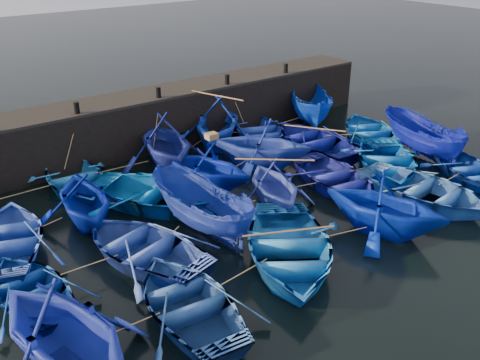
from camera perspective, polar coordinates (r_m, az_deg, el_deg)
ground at (r=19.65m, az=5.65°, el=-5.03°), size 120.00×120.00×0.00m
quay_wall at (r=27.05m, az=-9.41°, el=6.32°), size 26.00×2.50×2.50m
quay_top at (r=26.67m, az=-9.61°, el=8.98°), size 26.00×2.50×0.12m
bollard_1 at (r=24.26m, az=-17.03°, el=7.37°), size 0.24×0.24×0.50m
bollard_2 at (r=25.81m, az=-8.70°, el=9.23°), size 0.24×0.24×0.50m
bollard_3 at (r=27.86m, az=-1.38°, el=10.68°), size 0.24×0.24×0.50m
bollard_4 at (r=30.29m, az=4.90°, el=11.79°), size 0.24×0.24×0.50m
boat_1 at (r=22.99m, az=-17.17°, el=0.02°), size 3.98×5.20×1.00m
boat_2 at (r=24.11m, az=-7.98°, el=4.09°), size 5.27×5.73×2.53m
boat_3 at (r=26.35m, az=-2.41°, el=6.22°), size 6.45×6.47×2.58m
boat_4 at (r=27.50m, az=1.94°, el=5.35°), size 5.14×5.93×1.03m
boat_5 at (r=29.85m, az=7.64°, el=7.79°), size 4.68×5.52×2.06m
boat_6 at (r=19.46m, az=-23.54°, el=-5.75°), size 5.16×6.03×1.06m
boat_7 at (r=20.06m, az=-16.26°, el=-1.81°), size 4.19×4.65×2.16m
boat_8 at (r=20.88m, az=-8.56°, el=-1.42°), size 6.63×7.04×1.19m
boat_9 at (r=21.84m, az=-3.63°, el=1.54°), size 4.90×5.23×2.21m
boat_10 at (r=23.88m, az=2.27°, el=3.89°), size 5.85×5.92×2.36m
boat_11 at (r=26.35m, az=7.88°, el=4.30°), size 4.27×5.66×1.11m
boat_12 at (r=28.16m, az=13.69°, el=5.11°), size 5.50×6.05×1.03m
boat_13 at (r=16.86m, az=-21.43°, el=-10.78°), size 3.34×4.41×0.86m
boat_14 at (r=17.73m, az=-10.25°, el=-6.96°), size 4.93×5.96×1.07m
boat_15 at (r=18.84m, az=-4.24°, el=-3.06°), size 2.43×5.11×1.91m
boat_16 at (r=20.55m, az=3.63°, el=-0.42°), size 4.25×4.57×1.97m
boat_17 at (r=22.51m, az=10.16°, el=0.28°), size 4.33×5.47×1.02m
boat_18 at (r=24.54m, az=15.38°, el=1.98°), size 6.34×6.51×1.10m
boat_19 at (r=26.70m, az=18.81°, el=4.33°), size 2.57×5.10×1.88m
boat_20 at (r=13.77m, az=-18.46°, el=-14.94°), size 5.17×5.65×2.53m
boat_21 at (r=15.24m, az=-5.51°, el=-12.79°), size 3.95×5.16×1.00m
boat_22 at (r=17.29m, az=5.19°, el=-7.25°), size 6.71×7.15×1.21m
boat_23 at (r=19.31m, az=15.25°, el=-2.52°), size 5.09×5.44×2.31m
boat_24 at (r=22.19m, az=19.18°, el=-1.02°), size 4.53×5.91×1.14m
boat_25 at (r=24.99m, az=23.39°, el=0.95°), size 4.70×5.34×0.92m
wooden_crate at (r=21.53m, az=-3.05°, el=4.71°), size 0.46×0.38×0.24m
mooring_ropes at (r=22.61m, az=-2.75°, el=1.75°), size 17.92×11.77×2.10m
loose_oars at (r=22.15m, az=3.47°, el=3.69°), size 9.83×11.96×1.53m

